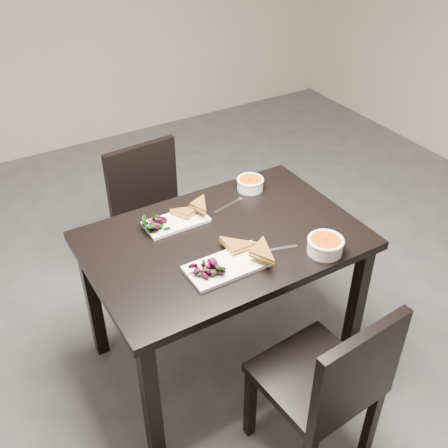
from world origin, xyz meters
name	(u,v)px	position (x,y,z in m)	size (l,w,h in m)	color
ground	(235,317)	(0.00, 0.00, 0.00)	(5.00, 5.00, 0.00)	#47474C
table	(224,254)	(-0.18, -0.19, 0.65)	(1.20, 0.80, 0.75)	black
chair_near	(331,382)	(-0.12, -0.89, 0.48)	(0.45, 0.45, 0.85)	black
chair_far	(154,212)	(-0.22, 0.52, 0.48)	(0.45, 0.45, 0.85)	black
plate_near	(228,266)	(-0.28, -0.37, 0.76)	(0.34, 0.17, 0.02)	white
sandwich_near	(239,252)	(-0.21, -0.36, 0.80)	(0.17, 0.13, 0.06)	#A36222
salad_near	(206,268)	(-0.38, -0.37, 0.79)	(0.11, 0.10, 0.05)	black
soup_bowl_near	(325,245)	(0.13, -0.50, 0.79)	(0.16, 0.16, 0.07)	white
cutlery_near	(277,249)	(-0.03, -0.38, 0.75)	(0.18, 0.02, 0.00)	silver
plate_far	(176,222)	(-0.32, 0.02, 0.76)	(0.29, 0.14, 0.01)	white
sandwich_far	(190,214)	(-0.25, 0.00, 0.79)	(0.14, 0.11, 0.05)	#A36222
salad_far	(156,223)	(-0.42, 0.02, 0.78)	(0.09, 0.08, 0.04)	black
soup_bowl_far	(250,183)	(0.14, 0.09, 0.78)	(0.14, 0.14, 0.06)	white
cutlery_far	(228,205)	(-0.04, 0.02, 0.75)	(0.18, 0.02, 0.00)	silver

